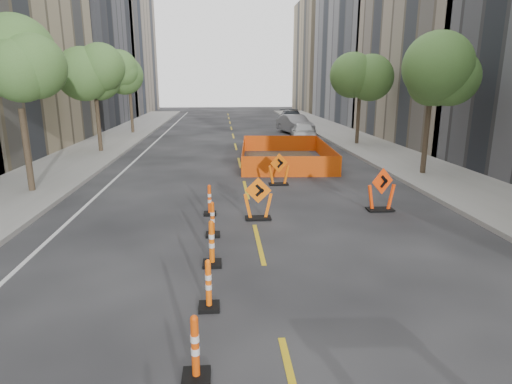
{
  "coord_description": "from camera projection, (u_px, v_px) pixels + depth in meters",
  "views": [
    {
      "loc": [
        -0.96,
        -6.9,
        4.25
      ],
      "look_at": [
        0.03,
        5.31,
        1.1
      ],
      "focal_mm": 30.0,
      "sensor_mm": 36.0,
      "label": 1
    }
  ],
  "objects": [
    {
      "name": "tree_l_c",
      "position": [
        94.0,
        77.0,
        25.32
      ],
      "size": [
        2.8,
        2.8,
        5.95
      ],
      "color": "#382B1E",
      "rests_on": "ground"
    },
    {
      "name": "tree_l_b",
      "position": [
        17.0,
        74.0,
        15.66
      ],
      "size": [
        2.8,
        2.8,
        5.95
      ],
      "color": "#382B1E",
      "rests_on": "ground"
    },
    {
      "name": "chevron_sign_left",
      "position": [
        258.0,
        198.0,
        13.51
      ],
      "size": [
        0.99,
        0.69,
        1.37
      ],
      "primitive_type": null,
      "rotation": [
        0.0,
        0.0,
        -0.16
      ],
      "color": "orange",
      "rests_on": "ground"
    },
    {
      "name": "tree_l_d",
      "position": [
        129.0,
        79.0,
        34.97
      ],
      "size": [
        2.8,
        2.8,
        5.95
      ],
      "color": "#382B1E",
      "rests_on": "ground"
    },
    {
      "name": "channelizer_2",
      "position": [
        195.0,
        348.0,
        6.17
      ],
      "size": [
        0.42,
        0.42,
        1.06
      ],
      "primitive_type": null,
      "color": "#DA4609",
      "rests_on": "ground"
    },
    {
      "name": "parked_car_far",
      "position": [
        291.0,
        119.0,
        41.74
      ],
      "size": [
        2.54,
        5.62,
        1.6
      ],
      "primitive_type": "imported",
      "rotation": [
        0.0,
        0.0,
        -0.06
      ],
      "color": "black",
      "rests_on": "ground"
    },
    {
      "name": "bld_left_d",
      "position": [
        58.0,
        54.0,
        42.56
      ],
      "size": [
        12.0,
        16.0,
        14.0
      ],
      "primitive_type": "cube",
      "color": "#4C4C51",
      "rests_on": "ground"
    },
    {
      "name": "bld_right_e",
      "position": [
        340.0,
        56.0,
        63.7
      ],
      "size": [
        12.0,
        14.0,
        16.0
      ],
      "primitive_type": "cube",
      "color": "tan",
      "rests_on": "ground"
    },
    {
      "name": "ground_plane",
      "position": [
        278.0,
        322.0,
        7.8
      ],
      "size": [
        140.0,
        140.0,
        0.0
      ],
      "primitive_type": "plane",
      "color": "black"
    },
    {
      "name": "chevron_sign_center",
      "position": [
        279.0,
        169.0,
        18.08
      ],
      "size": [
        1.04,
        0.83,
        1.36
      ],
      "primitive_type": null,
      "rotation": [
        0.0,
        0.0,
        0.36
      ],
      "color": "#E35C09",
      "rests_on": "ground"
    },
    {
      "name": "channelizer_4",
      "position": [
        212.0,
        243.0,
        10.09
      ],
      "size": [
        0.44,
        0.44,
        1.13
      ],
      "primitive_type": null,
      "color": "#EB5C09",
      "rests_on": "ground"
    },
    {
      "name": "channelizer_3",
      "position": [
        208.0,
        284.0,
        8.14
      ],
      "size": [
        0.4,
        0.4,
        1.02
      ],
      "primitive_type": null,
      "color": "#FE5D0A",
      "rests_on": "ground"
    },
    {
      "name": "sidewalk_left",
      "position": [
        38.0,
        181.0,
        18.66
      ],
      "size": [
        4.0,
        90.0,
        0.15
      ],
      "primitive_type": "cube",
      "color": "gray",
      "rests_on": "ground"
    },
    {
      "name": "chevron_sign_right",
      "position": [
        381.0,
        190.0,
        14.41
      ],
      "size": [
        1.14,
        0.93,
        1.48
      ],
      "primitive_type": null,
      "rotation": [
        0.0,
        0.0,
        0.39
      ],
      "color": "#FF400A",
      "rests_on": "ground"
    },
    {
      "name": "tree_r_b",
      "position": [
        432.0,
        76.0,
        18.91
      ],
      "size": [
        2.8,
        2.8,
        5.95
      ],
      "color": "#382B1E",
      "rests_on": "ground"
    },
    {
      "name": "channelizer_5",
      "position": [
        212.0,
        219.0,
        12.06
      ],
      "size": [
        0.4,
        0.4,
        1.01
      ],
      "primitive_type": null,
      "color": "#D64B09",
      "rests_on": "ground"
    },
    {
      "name": "bld_left_e",
      "position": [
        100.0,
        38.0,
        57.64
      ],
      "size": [
        12.0,
        20.0,
        20.0
      ],
      "primitive_type": "cube",
      "color": "gray",
      "rests_on": "ground"
    },
    {
      "name": "bld_right_d",
      "position": [
        388.0,
        26.0,
        45.44
      ],
      "size": [
        12.0,
        18.0,
        20.0
      ],
      "primitive_type": "cube",
      "color": "gray",
      "rests_on": "ground"
    },
    {
      "name": "sidewalk_right",
      "position": [
        435.0,
        174.0,
        20.06
      ],
      "size": [
        4.0,
        90.0,
        0.15
      ],
      "primitive_type": "cube",
      "color": "gray",
      "rests_on": "ground"
    },
    {
      "name": "parked_car_near",
      "position": [
        304.0,
        132.0,
        31.23
      ],
      "size": [
        2.13,
        4.35,
        1.43
      ],
      "primitive_type": "imported",
      "rotation": [
        0.0,
        0.0,
        -0.11
      ],
      "color": "silver",
      "rests_on": "ground"
    },
    {
      "name": "tree_r_c",
      "position": [
        360.0,
        78.0,
        28.56
      ],
      "size": [
        2.8,
        2.8,
        5.95
      ],
      "color": "#382B1E",
      "rests_on": "ground"
    },
    {
      "name": "bld_right_c",
      "position": [
        473.0,
        42.0,
        30.35
      ],
      "size": [
        12.0,
        16.0,
        14.0
      ],
      "primitive_type": "cube",
      "color": "gray",
      "rests_on": "ground"
    },
    {
      "name": "safety_fence",
      "position": [
        285.0,
        153.0,
        23.38
      ],
      "size": [
        5.1,
        8.08,
        0.97
      ],
      "primitive_type": null,
      "rotation": [
        0.0,
        0.0,
        -0.07
      ],
      "color": "#DD400B",
      "rests_on": "ground"
    },
    {
      "name": "channelizer_6",
      "position": [
        210.0,
        200.0,
        14.01
      ],
      "size": [
        0.4,
        0.4,
        1.02
      ],
      "primitive_type": null,
      "color": "#DE4209",
      "rests_on": "ground"
    },
    {
      "name": "parked_car_mid",
      "position": [
        295.0,
        124.0,
        36.14
      ],
      "size": [
        2.73,
        5.05,
        1.58
      ],
      "primitive_type": "imported",
      "rotation": [
        0.0,
        0.0,
        0.23
      ],
      "color": "gray",
      "rests_on": "ground"
    }
  ]
}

